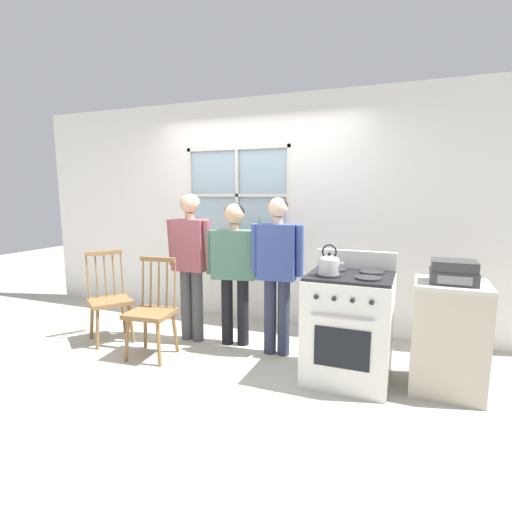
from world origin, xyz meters
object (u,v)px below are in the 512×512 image
object	(u,v)px
person_teen_center	(234,260)
stereo	(454,272)
chair_by_window	(110,301)
person_adult_right	(277,263)
potted_plant	(259,236)
person_elderly_left	(191,254)
kettle	(329,264)
chair_near_wall	(152,312)
side_counter	(448,337)
stove	(349,326)

from	to	relation	value
person_teen_center	stereo	distance (m)	2.03
chair_by_window	stereo	world-z (taller)	stereo
person_adult_right	potted_plant	distance (m)	1.01
person_elderly_left	kettle	world-z (taller)	person_elderly_left
person_adult_right	kettle	xyz separation A→B (m)	(0.58, -0.41, 0.10)
chair_near_wall	side_counter	size ratio (longest dim) A/B	1.08
kettle	stereo	bearing A→B (deg)	12.68
person_teen_center	kettle	size ratio (longest dim) A/B	6.02
stove	kettle	size ratio (longest dim) A/B	4.39
chair_near_wall	stove	distance (m)	1.87
person_elderly_left	chair_by_window	bearing A→B (deg)	-157.42
chair_near_wall	stereo	size ratio (longest dim) A/B	2.85
chair_near_wall	person_teen_center	size ratio (longest dim) A/B	0.65
potted_plant	side_counter	distance (m)	2.37
person_adult_right	stove	xyz separation A→B (m)	(0.74, -0.28, -0.45)
person_elderly_left	stereo	bearing A→B (deg)	-5.22
stove	person_teen_center	bearing A→B (deg)	163.66
chair_by_window	stove	xyz separation A→B (m)	(2.54, 0.04, 0.03)
person_teen_center	potted_plant	bearing A→B (deg)	80.43
potted_plant	side_counter	bearing A→B (deg)	-26.80
chair_by_window	person_teen_center	xyz separation A→B (m)	(1.30, 0.40, 0.47)
person_teen_center	person_adult_right	world-z (taller)	person_adult_right
person_adult_right	stereo	xyz separation A→B (m)	(1.52, -0.20, 0.07)
kettle	potted_plant	bearing A→B (deg)	131.31
chair_by_window	stereo	bearing A→B (deg)	-51.56
potted_plant	side_counter	xyz separation A→B (m)	(2.04, -1.03, -0.63)
stove	potted_plant	world-z (taller)	potted_plant
chair_by_window	person_adult_right	world-z (taller)	person_adult_right
side_counter	person_teen_center	bearing A→B (deg)	172.53
kettle	potted_plant	distance (m)	1.68
chair_by_window	person_teen_center	world-z (taller)	person_teen_center
chair_by_window	side_counter	size ratio (longest dim) A/B	1.08
person_adult_right	side_counter	distance (m)	1.60
person_teen_center	person_adult_right	distance (m)	0.50
person_teen_center	stereo	size ratio (longest dim) A/B	4.37
chair_by_window	person_elderly_left	bearing A→B (deg)	-30.92
person_adult_right	person_teen_center	bearing A→B (deg)	165.77
chair_by_window	person_adult_right	size ratio (longest dim) A/B	0.62
person_teen_center	side_counter	size ratio (longest dim) A/B	1.65
potted_plant	person_adult_right	bearing A→B (deg)	-58.32
chair_by_window	person_elderly_left	distance (m)	1.02
chair_near_wall	person_teen_center	xyz separation A→B (m)	(0.62, 0.58, 0.47)
stove	chair_near_wall	bearing A→B (deg)	-173.19
chair_near_wall	potted_plant	bearing A→B (deg)	61.02
potted_plant	side_counter	world-z (taller)	potted_plant
person_elderly_left	potted_plant	xyz separation A→B (m)	(0.46, 0.83, 0.13)
chair_near_wall	person_elderly_left	bearing A→B (deg)	70.37
stove	person_elderly_left	bearing A→B (deg)	170.04
person_teen_center	potted_plant	world-z (taller)	person_teen_center
side_counter	stereo	size ratio (longest dim) A/B	2.65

